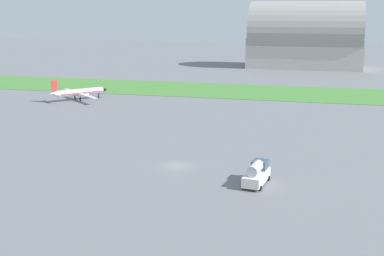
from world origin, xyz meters
TOP-DOWN VIEW (x-y plane):
  - ground_plane at (0.00, 0.00)m, footprint 600.00×600.00m
  - grass_taxiway_strip at (0.00, 76.06)m, footprint 360.00×28.00m
  - airplane_taxiing_turboprop at (-41.81, 50.60)m, footprint 15.72×14.07m
  - fuel_truck_near_gate at (13.10, -5.44)m, footprint 3.31×6.76m
  - hangar_distant at (12.47, 146.37)m, footprint 45.85×24.84m

SIDE VIEW (x-z plane):
  - ground_plane at x=0.00m, z-range 0.00..0.00m
  - grass_taxiway_strip at x=0.00m, z-range 0.00..0.08m
  - fuel_truck_near_gate at x=13.10m, z-range -0.06..3.23m
  - airplane_taxiing_turboprop at x=-41.81m, z-range -0.78..5.04m
  - hangar_distant at x=12.47m, z-range -1.61..25.21m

